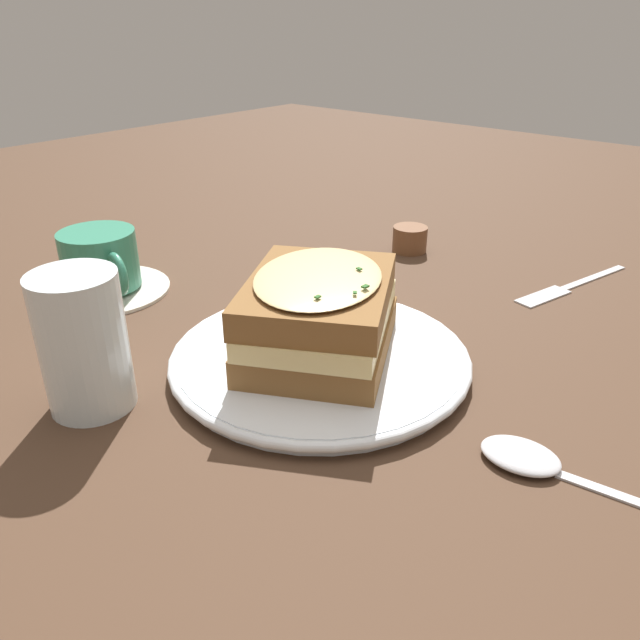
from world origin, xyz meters
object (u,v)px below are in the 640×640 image
object	(u,v)px
fork	(563,288)
spoon	(534,461)
condiment_pot	(410,239)
water_glass	(83,342)
teacup_with_saucer	(101,266)
dinner_plate	(320,358)
sandwich	(319,314)

from	to	relation	value
fork	spoon	distance (m)	0.33
spoon	condiment_pot	distance (m)	0.43
water_glass	spoon	bearing A→B (deg)	-152.41
teacup_with_saucer	water_glass	xyz separation A→B (m)	(-0.19, 0.13, 0.03)
water_glass	condiment_pot	world-z (taller)	water_glass
dinner_plate	teacup_with_saucer	bearing A→B (deg)	6.64
fork	condiment_pot	bearing A→B (deg)	16.22
dinner_plate	spoon	xyz separation A→B (m)	(-0.20, 0.01, -0.00)
sandwich	water_glass	xyz separation A→B (m)	(0.10, 0.16, 0.00)
spoon	fork	bearing A→B (deg)	10.77
dinner_plate	fork	size ratio (longest dim) A/B	1.42
sandwich	fork	distance (m)	0.32
sandwich	fork	size ratio (longest dim) A/B	1.02
water_glass	spoon	distance (m)	0.34
teacup_with_saucer	spoon	world-z (taller)	teacup_with_saucer
sandwich	spoon	xyz separation A→B (m)	(-0.20, 0.01, -0.05)
teacup_with_saucer	condiment_pot	bearing A→B (deg)	73.41
teacup_with_saucer	fork	size ratio (longest dim) A/B	0.79
water_glass	condiment_pot	size ratio (longest dim) A/B	2.53
sandwich	spoon	size ratio (longest dim) A/B	1.16
dinner_plate	water_glass	world-z (taller)	water_glass
dinner_plate	spoon	size ratio (longest dim) A/B	1.62
dinner_plate	sandwich	bearing A→B (deg)	-8.38
fork	condiment_pot	world-z (taller)	condiment_pot
water_glass	spoon	world-z (taller)	water_glass
water_glass	dinner_plate	bearing A→B (deg)	-121.54
spoon	water_glass	bearing A→B (deg)	110.33
sandwich	teacup_with_saucer	bearing A→B (deg)	6.69
dinner_plate	sandwich	xyz separation A→B (m)	(0.00, -0.00, 0.04)
sandwich	condiment_pot	bearing A→B (deg)	-71.15
sandwich	condiment_pot	size ratio (longest dim) A/B	4.27
water_glass	teacup_with_saucer	bearing A→B (deg)	-34.27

